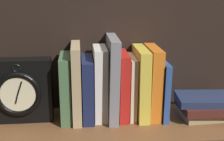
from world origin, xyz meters
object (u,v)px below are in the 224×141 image
(book_tan_shortstories, at_px, (77,82))
(book_white_catcher, at_px, (100,83))
(book_green_romantic, at_px, (66,88))
(book_yellow_seinlanguage, at_px, (141,83))
(book_navy_bierce, at_px, (88,88))
(book_cream_twain, at_px, (131,87))
(book_stack_side, at_px, (206,106))
(framed_clock, at_px, (19,91))
(book_blue_modern, at_px, (161,88))
(book_red_requiem, at_px, (122,85))
(book_gray_chess, at_px, (112,78))
(book_orange_pandolfini, at_px, (152,82))

(book_tan_shortstories, height_order, book_white_catcher, book_tan_shortstories)
(book_green_romantic, distance_m, book_yellow_seinlanguage, 0.23)
(book_white_catcher, bearing_deg, book_navy_bierce, 180.00)
(book_cream_twain, height_order, book_yellow_seinlanguage, book_yellow_seinlanguage)
(book_yellow_seinlanguage, xyz_separation_m, book_stack_side, (0.20, -0.03, -0.07))
(book_yellow_seinlanguage, xyz_separation_m, framed_clock, (-0.36, -0.01, -0.01))
(book_cream_twain, distance_m, book_blue_modern, 0.09)
(book_green_romantic, xyz_separation_m, book_stack_side, (0.42, -0.03, -0.06))
(book_red_requiem, distance_m, book_yellow_seinlanguage, 0.06)
(book_gray_chess, relative_size, book_orange_pandolfini, 1.15)
(book_white_catcher, distance_m, book_blue_modern, 0.19)
(book_orange_pandolfini, bearing_deg, book_blue_modern, 0.00)
(framed_clock, bearing_deg, book_navy_bierce, 1.69)
(book_yellow_seinlanguage, relative_size, book_stack_side, 1.12)
(book_red_requiem, distance_m, book_orange_pandolfini, 0.09)
(book_green_romantic, height_order, book_stack_side, book_green_romantic)
(book_stack_side, bearing_deg, book_blue_modern, 166.86)
(book_tan_shortstories, bearing_deg, book_cream_twain, 0.00)
(book_gray_chess, relative_size, book_yellow_seinlanguage, 1.16)
(book_red_requiem, bearing_deg, book_green_romantic, 180.00)
(book_cream_twain, distance_m, framed_clock, 0.33)
(book_tan_shortstories, distance_m, book_red_requiem, 0.14)
(book_yellow_seinlanguage, bearing_deg, book_cream_twain, 180.00)
(book_tan_shortstories, relative_size, book_white_catcher, 1.04)
(book_gray_chess, distance_m, book_yellow_seinlanguage, 0.09)
(book_green_romantic, height_order, book_orange_pandolfini, book_orange_pandolfini)
(book_green_romantic, distance_m, book_red_requiem, 0.17)
(book_cream_twain, relative_size, book_blue_modern, 1.08)
(book_tan_shortstories, distance_m, framed_clock, 0.17)
(book_green_romantic, bearing_deg, book_blue_modern, 0.00)
(book_green_romantic, bearing_deg, book_white_catcher, 0.00)
(book_green_romantic, height_order, book_white_catcher, book_white_catcher)
(book_navy_bierce, relative_size, book_cream_twain, 0.99)
(book_red_requiem, height_order, book_orange_pandolfini, book_orange_pandolfini)
(book_tan_shortstories, bearing_deg, book_red_requiem, 0.00)
(book_cream_twain, xyz_separation_m, book_yellow_seinlanguage, (0.03, 0.00, 0.01))
(book_yellow_seinlanguage, bearing_deg, book_stack_side, -8.97)
(framed_clock, relative_size, book_stack_side, 1.00)
(book_cream_twain, bearing_deg, book_gray_chess, 180.00)
(book_green_romantic, distance_m, book_blue_modern, 0.29)
(book_green_romantic, height_order, book_yellow_seinlanguage, book_yellow_seinlanguage)
(book_stack_side, bearing_deg, book_cream_twain, 172.16)
(book_tan_shortstories, xyz_separation_m, book_yellow_seinlanguage, (0.19, 0.00, -0.01))
(book_green_romantic, relative_size, book_cream_twain, 1.04)
(book_red_requiem, relative_size, book_stack_side, 1.06)
(book_navy_bierce, distance_m, framed_clock, 0.20)
(book_tan_shortstories, xyz_separation_m, book_blue_modern, (0.26, 0.00, -0.03))
(book_red_requiem, xyz_separation_m, framed_clock, (-0.30, -0.01, -0.01))
(book_yellow_seinlanguage, bearing_deg, book_blue_modern, 0.00)
(book_orange_pandolfini, bearing_deg, book_navy_bierce, 180.00)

